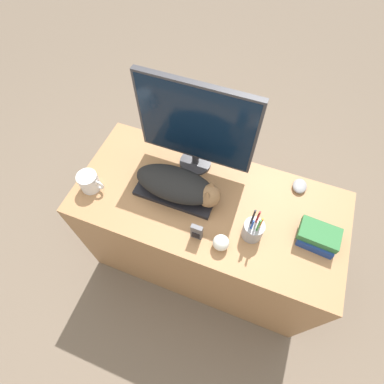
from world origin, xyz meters
name	(u,v)px	position (x,y,z in m)	size (l,w,h in m)	color
ground_plane	(188,297)	(0.00, 0.00, 0.00)	(12.00, 12.00, 0.00)	#6B5B4C
desk	(206,233)	(0.00, 0.31, 0.39)	(1.35, 0.62, 0.78)	#9E7047
keyboard	(176,192)	(-0.17, 0.30, 0.79)	(0.40, 0.17, 0.02)	black
cat	(180,186)	(-0.15, 0.30, 0.87)	(0.42, 0.18, 0.13)	black
monitor	(196,126)	(-0.14, 0.50, 1.06)	(0.56, 0.17, 0.52)	#333338
computer_mouse	(300,186)	(0.40, 0.55, 0.79)	(0.07, 0.09, 0.03)	gray
coffee_mug	(89,182)	(-0.58, 0.18, 0.83)	(0.13, 0.10, 0.10)	silver
pen_cup	(253,230)	(0.24, 0.22, 0.83)	(0.09, 0.09, 0.21)	#939399
baseball	(221,243)	(0.12, 0.11, 0.82)	(0.07, 0.07, 0.07)	silver
phone	(197,232)	(0.01, 0.12, 0.83)	(0.05, 0.02, 0.10)	#4C4C51
book_stack	(319,236)	(0.52, 0.30, 0.82)	(0.18, 0.15, 0.08)	navy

